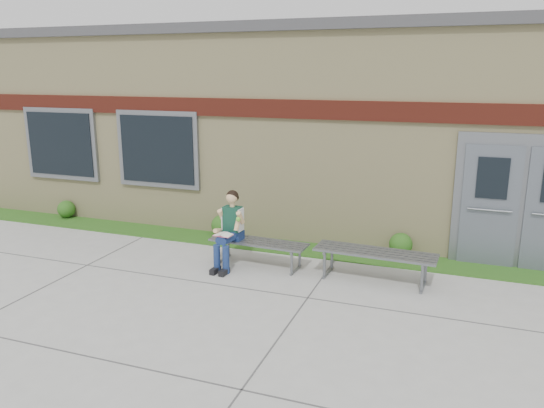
% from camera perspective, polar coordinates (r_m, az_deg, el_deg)
% --- Properties ---
extents(ground, '(80.00, 80.00, 0.00)m').
position_cam_1_polar(ground, '(7.93, -4.26, -10.43)').
color(ground, '#9E9E99').
rests_on(ground, ground).
extents(grass_strip, '(16.00, 0.80, 0.02)m').
position_cam_1_polar(grass_strip, '(10.18, 1.76, -4.68)').
color(grass_strip, '#134814').
rests_on(grass_strip, ground).
extents(school_building, '(16.20, 6.22, 4.20)m').
position_cam_1_polar(school_building, '(12.96, 6.60, 8.77)').
color(school_building, beige).
rests_on(school_building, ground).
extents(bench_left, '(1.74, 0.57, 0.45)m').
position_cam_1_polar(bench_left, '(9.17, -1.46, -4.61)').
color(bench_left, slate).
rests_on(bench_left, ground).
extents(bench_right, '(1.95, 0.63, 0.50)m').
position_cam_1_polar(bench_right, '(8.67, 11.01, -5.72)').
color(bench_right, slate).
rests_on(bench_right, ground).
extents(girl, '(0.47, 0.80, 1.32)m').
position_cam_1_polar(girl, '(9.06, -4.61, -2.59)').
color(girl, navy).
rests_on(girl, ground).
extents(shrub_west, '(0.40, 0.40, 0.40)m').
position_cam_1_polar(shrub_west, '(13.01, -21.25, -0.51)').
color(shrub_west, '#134814').
rests_on(shrub_west, grass_strip).
extents(shrub_mid, '(0.42, 0.42, 0.42)m').
position_cam_1_polar(shrub_mid, '(10.88, -5.45, -2.28)').
color(shrub_mid, '#134814').
rests_on(shrub_mid, grass_strip).
extents(shrub_east, '(0.42, 0.42, 0.42)m').
position_cam_1_polar(shrub_east, '(9.94, 13.68, -4.23)').
color(shrub_east, '#134814').
rests_on(shrub_east, grass_strip).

